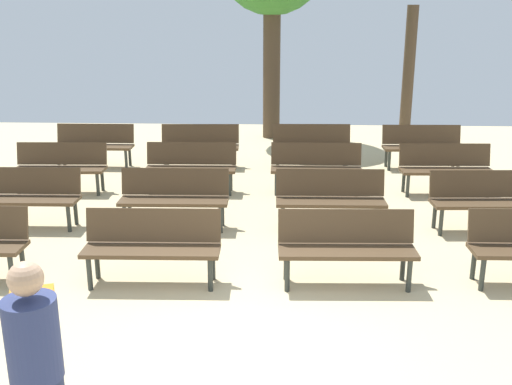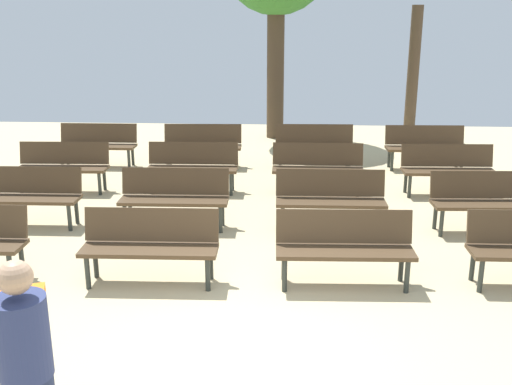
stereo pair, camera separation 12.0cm
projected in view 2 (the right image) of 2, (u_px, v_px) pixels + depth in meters
The scene contains 17 objects.
ground_plane at pixel (235, 352), 5.68m from camera, with size 24.00×24.00×0.00m, color #CCB789.
bench_r0_c1 at pixel (150, 242), 7.05m from camera, with size 1.61×0.51×0.87m.
bench_r0_c2 at pixel (344, 244), 6.99m from camera, with size 1.61×0.53×0.87m.
bench_r1_c0 at pixel (27, 193), 8.95m from camera, with size 1.61×0.51×0.87m.
bench_r1_c1 at pixel (175, 194), 8.88m from camera, with size 1.61×0.51×0.87m.
bench_r1_c2 at pixel (330, 196), 8.79m from camera, with size 1.61×0.51×0.87m.
bench_r1_c3 at pixel (487, 198), 8.69m from camera, with size 1.62×0.56×0.87m.
bench_r2_c0 at pixel (63, 164), 10.67m from camera, with size 1.62×0.53×0.87m.
bench_r2_c1 at pixel (193, 164), 10.65m from camera, with size 1.61×0.51×0.87m.
bench_r2_c2 at pixel (318, 165), 10.57m from camera, with size 1.60×0.49×0.87m.
bench_r2_c3 at pixel (448, 166), 10.48m from camera, with size 1.62×0.54×0.87m.
bench_r3_c0 at pixel (98, 142), 12.43m from camera, with size 1.60×0.49×0.87m.
bench_r3_c1 at pixel (203, 143), 12.36m from camera, with size 1.62×0.55×0.87m.
bench_r3_c2 at pixel (314, 143), 12.34m from camera, with size 1.61×0.52×0.87m.
bench_r3_c3 at pixel (425, 144), 12.22m from camera, with size 1.61×0.53×0.87m.
tree_1 at pixel (413, 71), 15.48m from camera, with size 0.30×0.30×3.27m.
visitor_with_backpack at pixel (26, 360), 3.87m from camera, with size 0.47×0.59×1.65m.
Camera 2 is at (0.48, -4.98, 3.10)m, focal length 42.01 mm.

